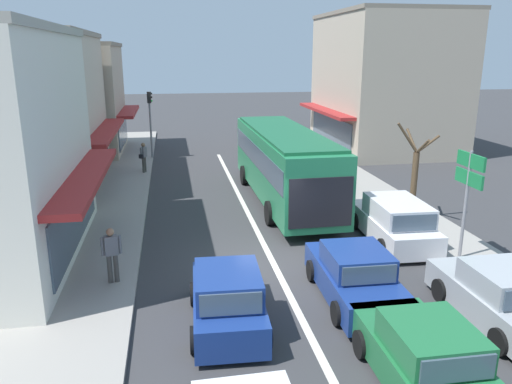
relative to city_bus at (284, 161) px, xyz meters
name	(u,v)px	position (x,y,z in m)	size (l,w,h in m)	color
ground_plane	(274,265)	(-1.82, -6.79, -1.88)	(140.00, 140.00, 0.00)	#353538
lane_centre_line	(253,224)	(-1.82, -2.79, -1.88)	(0.20, 28.00, 0.01)	silver
sidewalk_left	(81,216)	(-8.62, -0.79, -1.81)	(5.20, 44.00, 0.14)	gray
kerb_right	(382,200)	(4.38, -0.79, -1.82)	(2.80, 44.00, 0.12)	gray
shopfront_mid_block	(18,112)	(-12.00, 4.58, 1.85)	(8.09, 9.46, 7.48)	beige
shopfront_far_end	(57,100)	(-12.00, 13.26, 1.67)	(9.04, 7.21, 7.10)	#B2A38E
building_right_far	(385,82)	(9.66, 11.54, 2.65)	(8.54, 10.19, 9.08)	#B2A38E
city_bus	(284,161)	(0.00, 0.00, 0.00)	(2.84, 10.89, 3.23)	#237A4C
sedan_behind_bus_near	(355,277)	(-0.15, -9.33, -1.22)	(1.98, 4.24, 1.47)	navy
sedan_adjacent_lane_trail	(427,361)	(-0.12, -13.21, -1.22)	(1.94, 4.22, 1.47)	#1E6638
hatchback_adjacent_lane_lead	(227,300)	(-3.69, -10.13, -1.17)	(1.95, 3.77, 1.54)	navy
parked_sedan_kerb_front	(501,298)	(2.96, -11.11, -1.22)	(1.90, 4.20, 1.47)	#9EA3A8
parked_wagon_kerb_second	(394,222)	(2.74, -5.49, -1.14)	(2.06, 4.56, 1.58)	silver
traffic_light_downstreet	(150,114)	(-6.05, 10.44, 0.97)	(0.33, 0.24, 4.20)	gray
directional_road_sign	(469,180)	(4.13, -7.45, 0.82)	(0.10, 1.40, 3.60)	gray
street_tree_right	(414,177)	(4.42, -3.49, -0.08)	(1.79, 1.82, 3.95)	brown
pedestrian_with_handbag_near	(144,156)	(-6.37, 6.33, -0.81)	(0.43, 0.64, 1.63)	#4C4742
pedestrian_browsing_midblock	(112,252)	(-6.65, -7.45, -0.81)	(0.56, 0.29, 1.63)	#4C4742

